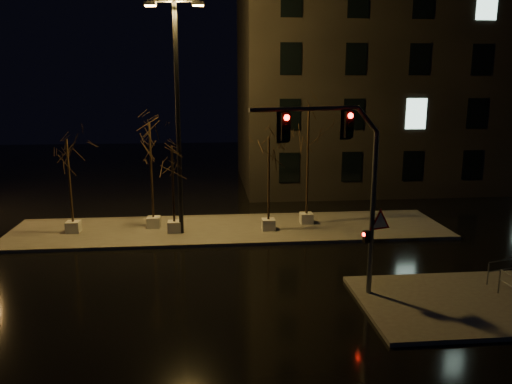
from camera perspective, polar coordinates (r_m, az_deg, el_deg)
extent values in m
plane|color=black|center=(19.93, -2.18, -9.38)|extent=(90.00, 90.00, 0.00)
cube|color=#4A4742|center=(25.57, -2.97, -4.26)|extent=(22.00, 5.00, 0.15)
cube|color=#4A4742|center=(18.72, 22.62, -11.60)|extent=(7.00, 5.00, 0.15)
cube|color=black|center=(39.46, 17.28, 11.97)|extent=(25.00, 12.00, 15.00)
cube|color=#BCB9AF|center=(26.30, -20.15, -3.76)|extent=(0.65, 0.65, 0.55)
cylinder|color=black|center=(25.79, -20.53, 1.19)|extent=(0.11, 0.11, 4.07)
cube|color=#BCB9AF|center=(26.05, -11.62, -3.39)|extent=(0.65, 0.65, 0.55)
cylinder|color=black|center=(25.47, -11.88, 2.43)|extent=(0.11, 0.11, 4.81)
cube|color=#BCB9AF|center=(25.06, -9.30, -3.92)|extent=(0.65, 0.65, 0.55)
cylinder|color=black|center=(24.55, -9.47, 0.88)|extent=(0.11, 0.11, 3.73)
cube|color=#BCB9AF|center=(25.14, 1.43, -3.71)|extent=(0.65, 0.65, 0.55)
cylinder|color=black|center=(24.59, 1.46, 1.51)|extent=(0.11, 0.11, 4.11)
cube|color=#BCB9AF|center=(26.39, 5.77, -2.99)|extent=(0.65, 0.65, 0.55)
cylinder|color=black|center=(25.75, 5.92, 3.63)|extent=(0.11, 0.11, 5.61)
cylinder|color=#55585D|center=(17.46, 13.16, -2.56)|extent=(0.17, 0.17, 5.66)
cylinder|color=#55585D|center=(15.44, 5.73, 9.43)|extent=(3.62, 1.31, 0.13)
cube|color=black|center=(16.29, 10.48, 7.60)|extent=(0.33, 0.29, 0.85)
cube|color=black|center=(15.13, 3.31, 7.44)|extent=(0.33, 0.29, 0.85)
cube|color=black|center=(17.54, 12.50, -5.02)|extent=(0.25, 0.23, 0.42)
cone|color=red|center=(17.66, 13.95, -3.38)|extent=(0.94, 0.34, 0.98)
sphere|color=#FF0C07|center=(16.93, 13.73, 8.59)|extent=(0.17, 0.17, 0.17)
cylinder|color=black|center=(23.96, -8.90, 7.86)|extent=(0.22, 0.22, 10.82)
cylinder|color=black|center=(24.16, -9.35, 20.75)|extent=(2.38, 0.41, 0.11)
cube|color=orange|center=(24.36, -12.00, 20.20)|extent=(0.58, 0.37, 0.22)
cube|color=orange|center=(23.96, -6.62, 20.51)|extent=(0.58, 0.37, 0.22)
cylinder|color=#55585D|center=(20.27, 24.99, -8.51)|extent=(0.04, 0.04, 0.81)
cylinder|color=#55585D|center=(20.82, 27.04, -6.86)|extent=(1.92, 0.54, 0.04)
cylinder|color=#55585D|center=(20.93, 26.94, -7.80)|extent=(1.92, 0.54, 0.04)
cylinder|color=#55585D|center=(19.65, 26.03, -9.21)|extent=(0.05, 0.05, 0.84)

